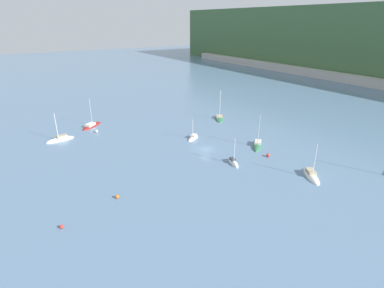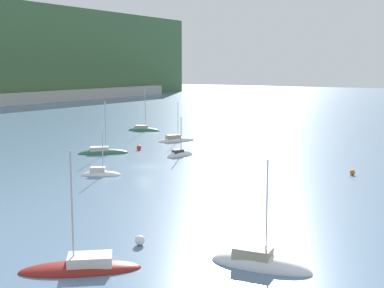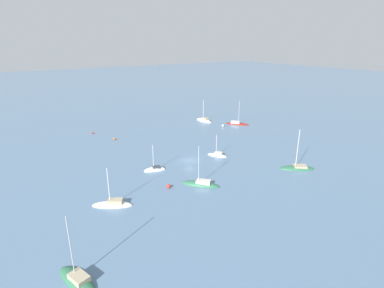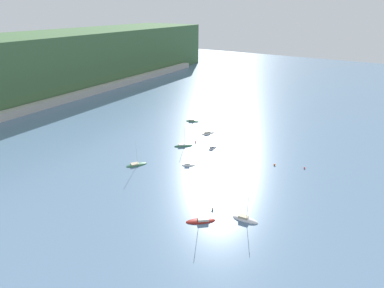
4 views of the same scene
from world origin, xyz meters
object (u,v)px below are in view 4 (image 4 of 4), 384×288
Objects in this scene: sailboat_1 at (193,121)px; sailboat_4 at (183,146)px; mooring_buoy_1 at (274,165)px; sailboat_3 at (245,220)px; sailboat_5 at (208,133)px; sailboat_7 at (212,149)px; sailboat_6 at (188,165)px; mooring_buoy_3 at (196,142)px; mooring_buoy_0 at (304,168)px; sailboat_0 at (136,165)px; sailboat_2 at (201,221)px; mooring_buoy_2 at (213,209)px.

sailboat_4 is (-29.24, -13.30, -0.02)m from sailboat_1.
sailboat_4 is 13.38× the size of mooring_buoy_1.
sailboat_3 is 66.43m from sailboat_5.
sailboat_3 is 49.13m from sailboat_7.
sailboat_3 is 37.49m from sailboat_6.
sailboat_7 is 9.89m from mooring_buoy_3.
mooring_buoy_0 is at bearing -32.08° from sailboat_4.
sailboat_1 is 18.83m from sailboat_5.
sailboat_1 reaches higher than sailboat_6.
sailboat_3 is (-62.30, -57.20, -0.01)m from sailboat_1.
sailboat_6 is 34.24m from mooring_buoy_1.
sailboat_0 is 1.12× the size of sailboat_2.
sailboat_4 is at bearing 98.80° from sailboat_6.
sailboat_1 is 1.38× the size of sailboat_7.
sailboat_0 is at bearing -61.25° from sailboat_2.
mooring_buoy_1 is 0.86× the size of mooring_buoy_2.
sailboat_2 is 55.95m from mooring_buoy_3.
sailboat_1 is 1.59× the size of sailboat_6.
sailboat_5 is at bearing 69.27° from mooring_buoy_1.
sailboat_0 is 54.97m from mooring_buoy_1.
sailboat_4 is at bearing 98.84° from mooring_buoy_0.
sailboat_0 is 1.03× the size of sailboat_1.
sailboat_2 is at bearing -73.77° from sailboat_1.
sailboat_3 reaches higher than sailboat_5.
sailboat_1 is 78.54m from mooring_buoy_2.
mooring_buoy_2 is at bearing -67.67° from sailboat_0.
sailboat_1 is 83.79m from sailboat_2.
mooring_buoy_2 is (-9.23, -39.49, 0.34)m from sailboat_0.
mooring_buoy_2 reaches higher than mooring_buoy_1.
sailboat_7 reaches higher than mooring_buoy_1.
sailboat_7 is 8.73× the size of mooring_buoy_3.
mooring_buoy_0 is at bearing 72.56° from sailboat_3.
sailboat_1 reaches higher than sailboat_4.
mooring_buoy_2 is (-19.98, -21.75, 0.29)m from sailboat_6.
mooring_buoy_1 is (-3.68, 10.70, 0.05)m from mooring_buoy_0.
sailboat_1 is 1.13× the size of sailboat_3.
sailboat_7 is at bearing 89.27° from mooring_buoy_1.
mooring_buoy_1 is at bearing -72.49° from sailboat_7.
mooring_buoy_0 is (32.64, -57.43, 0.23)m from sailboat_0.
sailboat_4 is 18.94m from sailboat_5.
sailboat_7 is 10.33× the size of mooring_buoy_1.
sailboat_7 is 8.87× the size of mooring_buoy_2.
sailboat_0 reaches higher than mooring_buoy_2.
mooring_buoy_1 is (-14.49, -38.29, 0.24)m from sailboat_5.
sailboat_2 is 45.44m from mooring_buoy_1.
sailboat_7 is (-24.57, -25.72, -0.03)m from sailboat_1.
sailboat_5 reaches higher than mooring_buoy_3.
mooring_buoy_0 is at bearing -66.88° from sailboat_7.
sailboat_7 is 39.08m from mooring_buoy_0.
sailboat_0 reaches higher than mooring_buoy_1.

